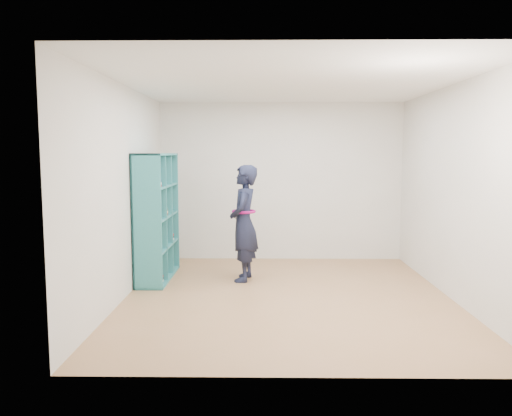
{
  "coord_description": "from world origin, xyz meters",
  "views": [
    {
      "loc": [
        -0.31,
        -6.03,
        1.77
      ],
      "look_at": [
        -0.39,
        0.3,
        1.07
      ],
      "focal_mm": 35.0,
      "sensor_mm": 36.0,
      "label": 1
    }
  ],
  "objects": [
    {
      "name": "wall_right",
      "position": [
        2.0,
        0.0,
        1.3
      ],
      "size": [
        0.02,
        4.5,
        2.6
      ],
      "primitive_type": "cube",
      "color": "silver",
      "rests_on": "floor"
    },
    {
      "name": "smartphone",
      "position": [
        -0.69,
        0.91,
        0.91
      ],
      "size": [
        0.02,
        0.08,
        0.13
      ],
      "rotation": [
        0.21,
        0.0,
        0.1
      ],
      "color": "silver",
      "rests_on": "person"
    },
    {
      "name": "bookshelf",
      "position": [
        -1.82,
        0.91,
        0.86
      ],
      "size": [
        0.39,
        1.33,
        1.77
      ],
      "color": "teal",
      "rests_on": "floor"
    },
    {
      "name": "person",
      "position": [
        -0.57,
        0.81,
        0.81
      ],
      "size": [
        0.45,
        0.63,
        1.61
      ],
      "rotation": [
        0.0,
        0.0,
        -1.68
      ],
      "color": "black",
      "rests_on": "floor"
    },
    {
      "name": "ceiling",
      "position": [
        0.0,
        0.0,
        2.6
      ],
      "size": [
        4.5,
        4.5,
        0.0
      ],
      "primitive_type": "plane",
      "color": "white",
      "rests_on": "wall_back"
    },
    {
      "name": "floor",
      "position": [
        0.0,
        0.0,
        0.0
      ],
      "size": [
        4.5,
        4.5,
        0.0
      ],
      "primitive_type": "plane",
      "color": "#9C7247",
      "rests_on": "ground"
    },
    {
      "name": "wall_left",
      "position": [
        -2.0,
        0.0,
        1.3
      ],
      "size": [
        0.02,
        4.5,
        2.6
      ],
      "primitive_type": "cube",
      "color": "silver",
      "rests_on": "floor"
    },
    {
      "name": "wall_back",
      "position": [
        0.0,
        2.25,
        1.3
      ],
      "size": [
        4.0,
        0.02,
        2.6
      ],
      "primitive_type": "cube",
      "color": "silver",
      "rests_on": "floor"
    },
    {
      "name": "wall_front",
      "position": [
        0.0,
        -2.25,
        1.3
      ],
      "size": [
        4.0,
        0.02,
        2.6
      ],
      "primitive_type": "cube",
      "color": "silver",
      "rests_on": "floor"
    }
  ]
}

